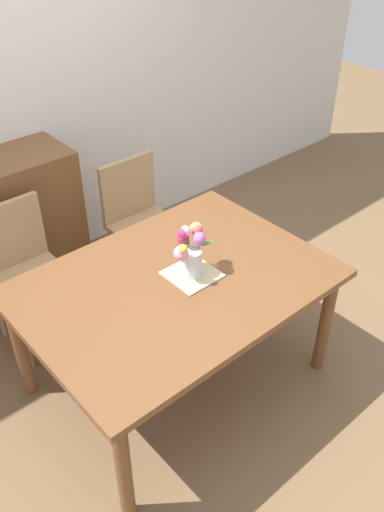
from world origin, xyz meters
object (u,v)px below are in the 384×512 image
at_px(chair_left, 23,266).
at_px(flower_vase, 190,249).
at_px(chair_right, 139,216).
at_px(dining_table, 175,292).

distance_m(chair_left, flower_vase, 1.11).
bearing_deg(flower_vase, chair_left, 119.81).
bearing_deg(chair_right, chair_left, 0.00).
xyz_separation_m(dining_table, chair_left, (-0.43, 0.90, -0.13)).
bearing_deg(dining_table, chair_left, 115.23).
height_order(dining_table, chair_left, chair_left).
distance_m(chair_right, flower_vase, 1.04).
bearing_deg(chair_left, chair_right, -180.00).
xyz_separation_m(chair_left, chair_right, (0.85, 0.00, 0.00)).
bearing_deg(chair_right, dining_table, 64.77).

